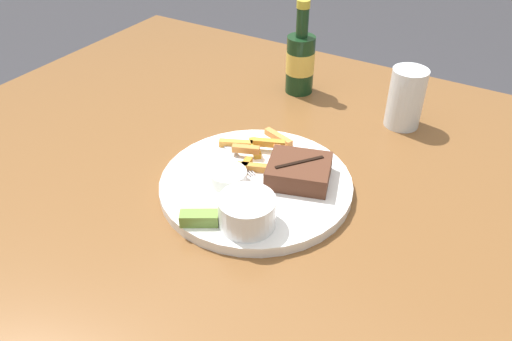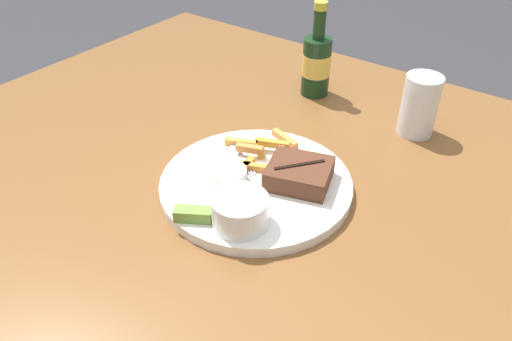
{
  "view_description": "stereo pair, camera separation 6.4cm",
  "coord_description": "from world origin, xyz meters",
  "px_view_note": "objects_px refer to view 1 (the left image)",
  "views": [
    {
      "loc": [
        0.34,
        -0.57,
        1.28
      ],
      "look_at": [
        0.0,
        0.0,
        0.8
      ],
      "focal_mm": 35.0,
      "sensor_mm": 36.0,
      "label": 1
    },
    {
      "loc": [
        0.39,
        -0.53,
        1.28
      ],
      "look_at": [
        0.0,
        0.0,
        0.8
      ],
      "focal_mm": 35.0,
      "sensor_mm": 36.0,
      "label": 2
    }
  ],
  "objects_px": {
    "pickle_spear": "(199,218)",
    "fork_utensil": "(234,154)",
    "dinner_plate": "(256,184)",
    "drinking_glass": "(406,98)",
    "beer_bottle": "(300,61)",
    "steak_portion": "(299,171)",
    "coleslaw_cup": "(247,210)",
    "dipping_sauce_cup": "(228,176)"
  },
  "relations": [
    {
      "from": "pickle_spear",
      "to": "drinking_glass",
      "type": "relative_size",
      "value": 0.5
    },
    {
      "from": "pickle_spear",
      "to": "coleslaw_cup",
      "type": "bearing_deg",
      "value": 30.08
    },
    {
      "from": "dipping_sauce_cup",
      "to": "pickle_spear",
      "type": "xyz_separation_m",
      "value": [
        0.02,
        -0.11,
        -0.0
      ]
    },
    {
      "from": "dinner_plate",
      "to": "dipping_sauce_cup",
      "type": "distance_m",
      "value": 0.05
    },
    {
      "from": "dinner_plate",
      "to": "drinking_glass",
      "type": "height_order",
      "value": "drinking_glass"
    },
    {
      "from": "steak_portion",
      "to": "drinking_glass",
      "type": "distance_m",
      "value": 0.31
    },
    {
      "from": "beer_bottle",
      "to": "drinking_glass",
      "type": "distance_m",
      "value": 0.25
    },
    {
      "from": "dinner_plate",
      "to": "pickle_spear",
      "type": "bearing_deg",
      "value": -97.64
    },
    {
      "from": "steak_portion",
      "to": "coleslaw_cup",
      "type": "height_order",
      "value": "coleslaw_cup"
    },
    {
      "from": "pickle_spear",
      "to": "beer_bottle",
      "type": "distance_m",
      "value": 0.5
    },
    {
      "from": "beer_bottle",
      "to": "steak_portion",
      "type": "bearing_deg",
      "value": -63.29
    },
    {
      "from": "beer_bottle",
      "to": "dipping_sauce_cup",
      "type": "bearing_deg",
      "value": -80.53
    },
    {
      "from": "drinking_glass",
      "to": "pickle_spear",
      "type": "bearing_deg",
      "value": -109.25
    },
    {
      "from": "pickle_spear",
      "to": "drinking_glass",
      "type": "xyz_separation_m",
      "value": [
        0.16,
        0.47,
        0.03
      ]
    },
    {
      "from": "dinner_plate",
      "to": "beer_bottle",
      "type": "relative_size",
      "value": 1.57
    },
    {
      "from": "coleslaw_cup",
      "to": "beer_bottle",
      "type": "distance_m",
      "value": 0.48
    },
    {
      "from": "coleslaw_cup",
      "to": "pickle_spear",
      "type": "distance_m",
      "value": 0.07
    },
    {
      "from": "dinner_plate",
      "to": "dipping_sauce_cup",
      "type": "height_order",
      "value": "dipping_sauce_cup"
    },
    {
      "from": "dinner_plate",
      "to": "pickle_spear",
      "type": "relative_size",
      "value": 5.33
    },
    {
      "from": "steak_portion",
      "to": "beer_bottle",
      "type": "xyz_separation_m",
      "value": [
        -0.16,
        0.32,
        0.04
      ]
    },
    {
      "from": "pickle_spear",
      "to": "fork_utensil",
      "type": "xyz_separation_m",
      "value": [
        -0.05,
        0.18,
        -0.01
      ]
    },
    {
      "from": "fork_utensil",
      "to": "drinking_glass",
      "type": "relative_size",
      "value": 1.01
    },
    {
      "from": "dinner_plate",
      "to": "beer_bottle",
      "type": "xyz_separation_m",
      "value": [
        -0.1,
        0.36,
        0.06
      ]
    },
    {
      "from": "steak_portion",
      "to": "fork_utensil",
      "type": "distance_m",
      "value": 0.13
    },
    {
      "from": "dinner_plate",
      "to": "beer_bottle",
      "type": "distance_m",
      "value": 0.38
    },
    {
      "from": "drinking_glass",
      "to": "coleslaw_cup",
      "type": "bearing_deg",
      "value": -103.2
    },
    {
      "from": "beer_bottle",
      "to": "dinner_plate",
      "type": "bearing_deg",
      "value": -74.29
    },
    {
      "from": "dinner_plate",
      "to": "drinking_glass",
      "type": "xyz_separation_m",
      "value": [
        0.14,
        0.33,
        0.05
      ]
    },
    {
      "from": "beer_bottle",
      "to": "drinking_glass",
      "type": "relative_size",
      "value": 1.71
    },
    {
      "from": "dinner_plate",
      "to": "drinking_glass",
      "type": "bearing_deg",
      "value": 66.41
    },
    {
      "from": "coleslaw_cup",
      "to": "drinking_glass",
      "type": "distance_m",
      "value": 0.44
    },
    {
      "from": "pickle_spear",
      "to": "fork_utensil",
      "type": "distance_m",
      "value": 0.19
    },
    {
      "from": "steak_portion",
      "to": "pickle_spear",
      "type": "relative_size",
      "value": 2.04
    },
    {
      "from": "coleslaw_cup",
      "to": "beer_bottle",
      "type": "xyz_separation_m",
      "value": [
        -0.14,
        0.46,
        0.03
      ]
    },
    {
      "from": "dipping_sauce_cup",
      "to": "beer_bottle",
      "type": "xyz_separation_m",
      "value": [
        -0.06,
        0.38,
        0.04
      ]
    },
    {
      "from": "pickle_spear",
      "to": "beer_bottle",
      "type": "xyz_separation_m",
      "value": [
        -0.08,
        0.49,
        0.04
      ]
    },
    {
      "from": "fork_utensil",
      "to": "beer_bottle",
      "type": "bearing_deg",
      "value": 126.34
    },
    {
      "from": "coleslaw_cup",
      "to": "dipping_sauce_cup",
      "type": "bearing_deg",
      "value": 138.62
    },
    {
      "from": "dinner_plate",
      "to": "steak_portion",
      "type": "bearing_deg",
      "value": 32.87
    },
    {
      "from": "pickle_spear",
      "to": "beer_bottle",
      "type": "height_order",
      "value": "beer_bottle"
    },
    {
      "from": "coleslaw_cup",
      "to": "dipping_sauce_cup",
      "type": "relative_size",
      "value": 1.38
    },
    {
      "from": "fork_utensil",
      "to": "drinking_glass",
      "type": "xyz_separation_m",
      "value": [
        0.22,
        0.29,
        0.04
      ]
    }
  ]
}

